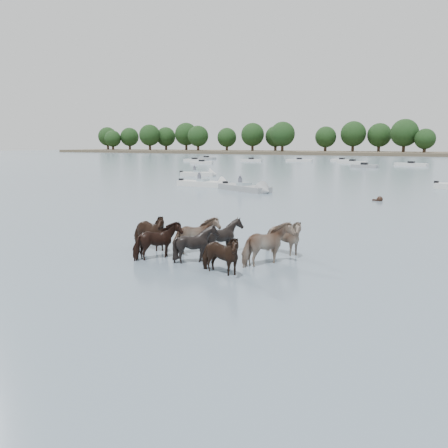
% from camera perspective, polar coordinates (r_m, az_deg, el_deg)
% --- Properties ---
extents(ground, '(400.00, 400.00, 0.00)m').
position_cam_1_polar(ground, '(17.39, -5.05, -3.60)').
color(ground, slate).
rests_on(ground, ground).
extents(shoreline, '(160.00, 30.00, 1.00)m').
position_cam_1_polar(shoreline, '(182.33, 1.59, 8.93)').
color(shoreline, '#4C4233').
rests_on(shoreline, ground).
extents(pony_herd, '(6.76, 4.47, 1.59)m').
position_cam_1_polar(pony_herd, '(16.40, -1.57, -2.21)').
color(pony_herd, black).
rests_on(pony_herd, ground).
extents(swimming_pony, '(0.72, 0.44, 0.44)m').
position_cam_1_polar(swimming_pony, '(34.58, 18.69, 2.90)').
color(swimming_pony, black).
rests_on(swimming_pony, ground).
extents(motorboat_a, '(5.62, 1.70, 1.92)m').
position_cam_1_polar(motorboat_a, '(43.60, -1.76, 4.97)').
color(motorboat_a, silver).
rests_on(motorboat_a, ground).
extents(motorboat_b, '(6.00, 4.02, 1.92)m').
position_cam_1_polar(motorboat_b, '(39.13, 3.27, 4.37)').
color(motorboat_b, gray).
rests_on(motorboat_b, ground).
extents(motorboat_f, '(4.79, 3.06, 1.92)m').
position_cam_1_polar(motorboat_f, '(57.51, -2.64, 6.20)').
color(motorboat_f, silver).
rests_on(motorboat_f, ground).
extents(distant_flotilla, '(103.29, 26.31, 0.93)m').
position_cam_1_polar(distant_flotilla, '(91.85, 21.15, 7.00)').
color(distant_flotilla, gray).
rests_on(distant_flotilla, ground).
extents(treeline, '(142.95, 21.04, 12.30)m').
position_cam_1_polar(treeline, '(183.21, 1.51, 10.91)').
color(treeline, '#382619').
rests_on(treeline, ground).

